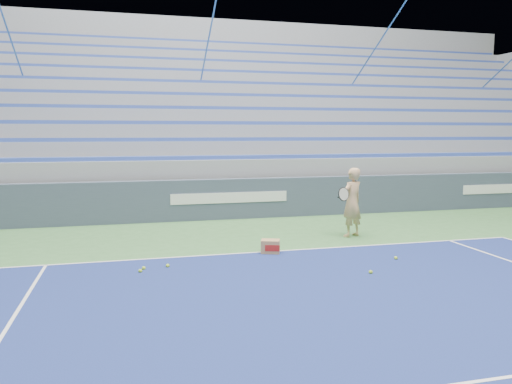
# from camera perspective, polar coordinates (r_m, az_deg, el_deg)

# --- Properties ---
(sponsor_barrier) EXTENTS (30.00, 0.32, 1.10)m
(sponsor_barrier) POSITION_cam_1_polar(r_m,az_deg,el_deg) (13.69, -3.10, -0.78)
(sponsor_barrier) COLOR #3B475A
(sponsor_barrier) RESTS_ON ground
(bleachers) EXTENTS (31.00, 9.15, 7.30)m
(bleachers) POSITION_cam_1_polar(r_m,az_deg,el_deg) (19.21, -6.48, 6.79)
(bleachers) COLOR gray
(bleachers) RESTS_ON ground
(tennis_player) EXTENTS (0.94, 0.91, 1.57)m
(tennis_player) POSITION_cam_1_polar(r_m,az_deg,el_deg) (11.50, 10.89, -1.15)
(tennis_player) COLOR tan
(tennis_player) RESTS_ON ground
(ball_box) EXTENTS (0.43, 0.38, 0.27)m
(ball_box) POSITION_cam_1_polar(r_m,az_deg,el_deg) (9.84, 1.66, -6.26)
(ball_box) COLOR #A78051
(ball_box) RESTS_ON ground
(tennis_ball_0) EXTENTS (0.07, 0.07, 0.07)m
(tennis_ball_0) POSITION_cam_1_polar(r_m,az_deg,el_deg) (8.68, 12.97, -8.92)
(tennis_ball_0) COLOR #ADDC2D
(tennis_ball_0) RESTS_ON ground
(tennis_ball_1) EXTENTS (0.07, 0.07, 0.07)m
(tennis_ball_1) POSITION_cam_1_polar(r_m,az_deg,el_deg) (8.76, -13.08, -8.78)
(tennis_ball_1) COLOR #ADDC2D
(tennis_ball_1) RESTS_ON ground
(tennis_ball_2) EXTENTS (0.07, 0.07, 0.07)m
(tennis_ball_2) POSITION_cam_1_polar(r_m,az_deg,el_deg) (8.91, -12.71, -8.49)
(tennis_ball_2) COLOR #ADDC2D
(tennis_ball_2) RESTS_ON ground
(tennis_ball_3) EXTENTS (0.07, 0.07, 0.07)m
(tennis_ball_3) POSITION_cam_1_polar(r_m,az_deg,el_deg) (8.99, -10.06, -8.29)
(tennis_ball_3) COLOR #ADDC2D
(tennis_ball_3) RESTS_ON ground
(tennis_ball_4) EXTENTS (0.07, 0.07, 0.07)m
(tennis_ball_4) POSITION_cam_1_polar(r_m,az_deg,el_deg) (9.73, 15.70, -7.29)
(tennis_ball_4) COLOR #ADDC2D
(tennis_ball_4) RESTS_ON ground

